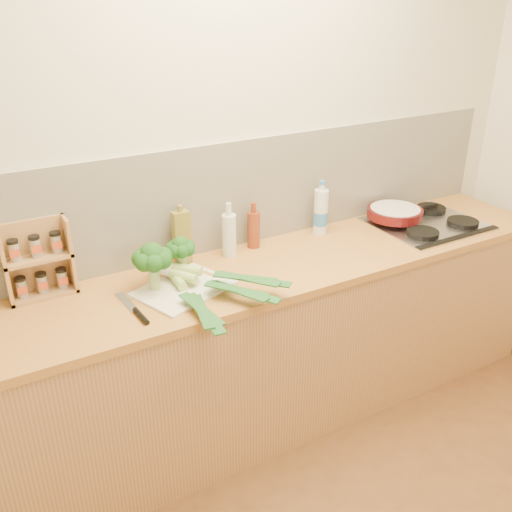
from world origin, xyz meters
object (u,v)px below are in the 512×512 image
Objects in this scene: chefs_knife at (137,312)px; spice_rack at (38,263)px; chopping_board at (184,288)px; skillet at (395,212)px; gas_hob at (427,223)px.

spice_rack reaches higher than chefs_knife.
chopping_board is at bearing 17.86° from chefs_knife.
chefs_knife is at bearing -167.73° from skillet.
gas_hob is at bearing -34.52° from skillet.
chopping_board is 1.34m from skillet.
spice_rack is (-0.30, 0.37, 0.14)m from chefs_knife.
gas_hob is at bearing -7.05° from spice_rack.
chopping_board is 0.88× the size of skillet.
gas_hob is at bearing -19.59° from chopping_board.
skillet is 1.88m from spice_rack.
gas_hob is 2.04m from spice_rack.
spice_rack is at bearing 172.95° from gas_hob.
chopping_board is at bearing -26.33° from spice_rack.
chefs_knife reaches higher than chopping_board.
gas_hob reaches higher than chefs_knife.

